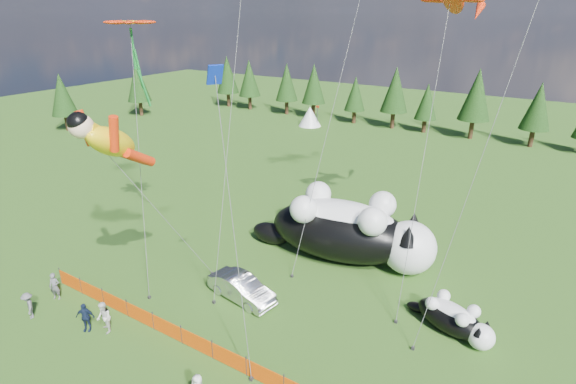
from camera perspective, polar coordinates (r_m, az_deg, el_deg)
The scene contains 14 objects.
ground at distance 25.31m, azimuth -6.65°, elevation -15.57°, with size 160.00×160.00×0.00m, color #143509.
safety_fence at distance 23.28m, azimuth -11.52°, elevation -18.22°, with size 22.06×0.06×1.10m.
tree_line at distance 62.79m, azimuth 19.90°, elevation 10.31°, with size 90.00×4.00×8.00m, color black, non-canonical shape.
festival_tents at distance 57.14m, azimuth 29.13°, elevation 5.06°, with size 50.00×3.20×2.80m, color white, non-canonical shape.
cat_large at distance 29.55m, azimuth 7.75°, elevation -4.72°, with size 12.67×5.79×4.58m.
cat_small at distance 25.19m, azimuth 20.34°, elevation -14.82°, with size 4.75×2.79×1.77m.
car at distance 26.27m, azimuth -5.91°, elevation -12.05°, with size 1.50×4.31×1.42m, color silver.
spectator_a at distance 29.27m, azimuth -27.52°, elevation -10.57°, with size 0.60×0.40×1.65m, color #58575C.
spectator_b at distance 25.50m, azimuth -22.34°, elevation -14.56°, with size 0.85×0.50×1.75m, color silver.
spectator_c at distance 26.03m, azimuth -24.36°, elevation -14.27°, with size 0.95×0.49×1.62m, color #152039.
spectator_d at distance 28.33m, azimuth -30.08°, elevation -12.38°, with size 0.99×0.51×1.53m, color #58575C.
superhero_kite at distance 23.95m, azimuth -21.48°, elevation 5.92°, with size 5.58×7.36×11.96m.
flower_kite at distance 28.41m, azimuth -19.41°, elevation 19.31°, with size 5.47×5.90×15.60m.
diamond_kite_c at distance 18.30m, azimuth -9.10°, elevation 13.19°, with size 2.77×2.11×13.91m.
Camera 1 is at (12.94, -15.37, 15.38)m, focal length 28.00 mm.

